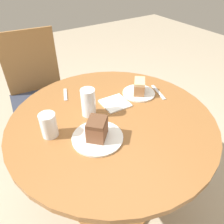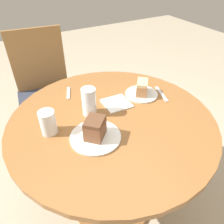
% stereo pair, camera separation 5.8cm
% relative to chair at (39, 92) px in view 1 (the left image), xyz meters
% --- Properties ---
extents(ground_plane, '(8.00, 8.00, 0.00)m').
position_rel_chair_xyz_m(ground_plane, '(0.15, -0.89, -0.51)').
color(ground_plane, tan).
extents(table, '(1.07, 1.07, 0.77)m').
position_rel_chair_xyz_m(table, '(0.15, -0.89, 0.07)').
color(table, brown).
rests_on(table, ground_plane).
extents(chair, '(0.51, 0.51, 0.99)m').
position_rel_chair_xyz_m(chair, '(0.00, 0.00, 0.00)').
color(chair, olive).
rests_on(chair, ground_plane).
extents(plate_near, '(0.19, 0.19, 0.01)m').
position_rel_chair_xyz_m(plate_near, '(0.41, -0.78, 0.26)').
color(plate_near, silver).
rests_on(plate_near, table).
extents(plate_far, '(0.24, 0.24, 0.01)m').
position_rel_chair_xyz_m(plate_far, '(0.01, -0.98, 0.26)').
color(plate_far, silver).
rests_on(plate_far, table).
extents(cake_slice_near, '(0.11, 0.12, 0.08)m').
position_rel_chair_xyz_m(cake_slice_near, '(0.41, -0.78, 0.31)').
color(cake_slice_near, '#9E6B42').
rests_on(cake_slice_near, plate_near).
extents(cake_slice_far, '(0.13, 0.13, 0.10)m').
position_rel_chair_xyz_m(cake_slice_far, '(0.01, -0.98, 0.32)').
color(cake_slice_far, brown).
rests_on(cake_slice_far, plate_far).
extents(glass_lemonade, '(0.07, 0.07, 0.15)m').
position_rel_chair_xyz_m(glass_lemonade, '(0.07, -0.79, 0.33)').
color(glass_lemonade, silver).
rests_on(glass_lemonade, table).
extents(glass_water, '(0.08, 0.08, 0.12)m').
position_rel_chair_xyz_m(glass_water, '(-0.16, -0.84, 0.31)').
color(glass_water, silver).
rests_on(glass_water, table).
extents(napkin_stack, '(0.15, 0.15, 0.01)m').
position_rel_chair_xyz_m(napkin_stack, '(0.23, -0.79, 0.26)').
color(napkin_stack, white).
rests_on(napkin_stack, table).
extents(fork, '(0.06, 0.16, 0.00)m').
position_rel_chair_xyz_m(fork, '(0.52, -0.83, 0.26)').
color(fork, silver).
rests_on(fork, table).
extents(spoon, '(0.06, 0.13, 0.00)m').
position_rel_chair_xyz_m(spoon, '(0.04, -0.55, 0.26)').
color(spoon, silver).
rests_on(spoon, table).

